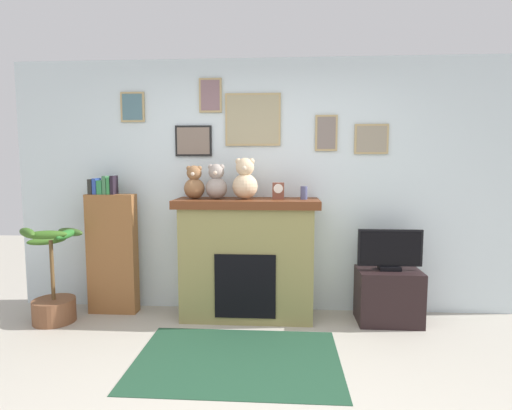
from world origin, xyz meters
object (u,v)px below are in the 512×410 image
object	(u,v)px
teddy_bear_brown	(216,183)
potted_plant	(54,289)
bookshelf	(112,250)
mantel_clock	(278,191)
teddy_bear_tan	(194,184)
tv_stand	(388,296)
candle_jar	(304,193)
fireplace	(247,258)
television	(390,250)
teddy_bear_cream	(245,181)

from	to	relation	value
teddy_bear_brown	potted_plant	bearing A→B (deg)	-171.47
bookshelf	mantel_clock	distance (m)	1.82
mantel_clock	teddy_bear_tan	bearing A→B (deg)	179.93
tv_stand	candle_jar	size ratio (longest dim) A/B	4.64
fireplace	television	bearing A→B (deg)	-2.49
potted_plant	teddy_bear_cream	xyz separation A→B (m)	(1.85, 0.24, 1.04)
tv_stand	mantel_clock	world-z (taller)	mantel_clock
mantel_clock	teddy_bear_brown	xyz separation A→B (m)	(-0.61, 0.00, 0.07)
fireplace	television	world-z (taller)	fireplace
fireplace	teddy_bear_tan	distance (m)	0.90
tv_stand	mantel_clock	size ratio (longest dim) A/B	3.67
bookshelf	mantel_clock	xyz separation A→B (m)	(1.70, -0.06, 0.63)
bookshelf	television	distance (m)	2.78
teddy_bear_brown	bookshelf	bearing A→B (deg)	176.89
potted_plant	teddy_bear_brown	distance (m)	1.89
television	teddy_bear_brown	world-z (taller)	teddy_bear_brown
teddy_bear_brown	teddy_bear_cream	xyz separation A→B (m)	(0.28, -0.00, 0.03)
potted_plant	tv_stand	distance (m)	3.25
tv_stand	teddy_bear_brown	size ratio (longest dim) A/B	1.73
fireplace	tv_stand	bearing A→B (deg)	-2.42
television	candle_jar	size ratio (longest dim) A/B	4.74
fireplace	teddy_bear_cream	size ratio (longest dim) A/B	3.49
teddy_bear_tan	teddy_bear_brown	bearing A→B (deg)	-0.01
bookshelf	teddy_bear_brown	bearing A→B (deg)	-3.11
television	teddy_bear_tan	world-z (taller)	teddy_bear_tan
fireplace	teddy_bear_brown	xyz separation A→B (m)	(-0.30, -0.02, 0.75)
mantel_clock	teddy_bear_tan	world-z (taller)	teddy_bear_tan
mantel_clock	teddy_bear_cream	xyz separation A→B (m)	(-0.32, 0.00, 0.10)
tv_stand	candle_jar	distance (m)	1.30
candle_jar	teddy_bear_tan	distance (m)	1.08
television	candle_jar	distance (m)	0.99
bookshelf	potted_plant	xyz separation A→B (m)	(-0.47, -0.30, -0.32)
mantel_clock	teddy_bear_brown	bearing A→B (deg)	179.91
fireplace	bookshelf	bearing A→B (deg)	178.29
television	tv_stand	bearing A→B (deg)	90.00
tv_stand	candle_jar	xyz separation A→B (m)	(-0.82, 0.04, 1.00)
television	fireplace	bearing A→B (deg)	177.51
fireplace	tv_stand	world-z (taller)	fireplace
potted_plant	bookshelf	bearing A→B (deg)	32.08
potted_plant	teddy_bear_tan	world-z (taller)	teddy_bear_tan
teddy_bear_cream	candle_jar	bearing A→B (deg)	0.05
teddy_bear_tan	teddy_bear_cream	world-z (taller)	teddy_bear_cream
television	teddy_bear_cream	bearing A→B (deg)	178.29
candle_jar	teddy_bear_brown	world-z (taller)	teddy_bear_brown
candle_jar	fireplace	bearing A→B (deg)	178.17
teddy_bear_cream	television	bearing A→B (deg)	-1.71
potted_plant	candle_jar	world-z (taller)	candle_jar
candle_jar	teddy_bear_cream	xyz separation A→B (m)	(-0.57, -0.00, 0.12)
bookshelf	tv_stand	xyz separation A→B (m)	(2.78, -0.10, -0.39)
fireplace	teddy_bear_tan	xyz separation A→B (m)	(-0.52, -0.02, 0.74)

